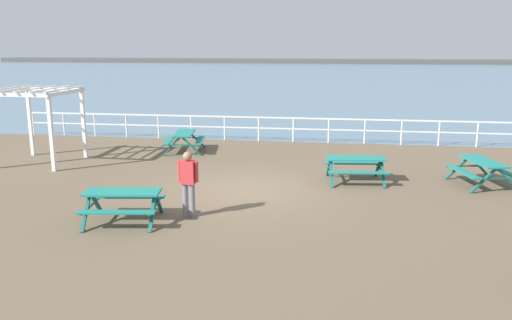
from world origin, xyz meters
The scene contains 10 objects.
ground_plane centered at (0.00, 0.00, -0.10)m, with size 30.00×24.00×0.20m, color brown.
sea_band centered at (0.00, 52.75, 0.00)m, with size 142.00×90.00×0.01m, color slate.
distant_shoreline centered at (0.00, 95.75, 0.00)m, with size 142.00×6.00×1.80m, color #4C4C47.
seaward_railing centered at (0.00, 7.75, 0.73)m, with size 23.07×0.07×1.08m.
picnic_table_near_left centered at (6.99, 1.53, 0.58)m, with size 1.90×2.12×0.80m.
picnic_table_near_right centered at (-2.51, -3.21, 0.58)m, with size 2.00×1.76×0.80m.
picnic_table_far_right centered at (-3.37, 5.03, 0.58)m, with size 1.77×2.00×0.80m.
picnic_table_seaward centered at (3.20, 1.38, 0.58)m, with size 1.96×1.72×0.80m.
visitor centered at (-1.04, -2.59, 0.95)m, with size 0.53×0.24×1.66m.
lattice_pergola centered at (-7.92, 2.40, 2.00)m, with size 2.50×2.62×2.70m.
Camera 1 is at (2.43, -14.54, 4.27)m, focal length 36.25 mm.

